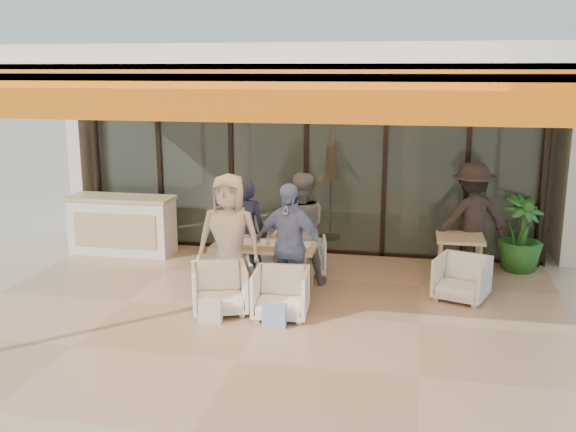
# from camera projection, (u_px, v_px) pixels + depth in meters

# --- Properties ---
(ground) EXTENTS (70.00, 70.00, 0.00)m
(ground) POSITION_uv_depth(u_px,v_px,m) (267.00, 314.00, 8.60)
(ground) COLOR #C6B293
(ground) RESTS_ON ground
(terrace_floor) EXTENTS (8.00, 6.00, 0.01)m
(terrace_floor) POSITION_uv_depth(u_px,v_px,m) (267.00, 313.00, 8.59)
(terrace_floor) COLOR tan
(terrace_floor) RESTS_ON ground
(terrace_structure) EXTENTS (8.00, 6.00, 3.40)m
(terrace_structure) POSITION_uv_depth(u_px,v_px,m) (260.00, 65.00, 7.62)
(terrace_structure) COLOR silver
(terrace_structure) RESTS_ON ground
(glass_storefront) EXTENTS (8.08, 0.10, 3.20)m
(glass_storefront) POSITION_uv_depth(u_px,v_px,m) (306.00, 164.00, 11.10)
(glass_storefront) COLOR #9EADA3
(glass_storefront) RESTS_ON ground
(interior_block) EXTENTS (9.05, 3.62, 3.52)m
(interior_block) POSITION_uv_depth(u_px,v_px,m) (326.00, 118.00, 13.17)
(interior_block) COLOR silver
(interior_block) RESTS_ON ground
(host_counter) EXTENTS (1.85, 0.65, 1.04)m
(host_counter) POSITION_uv_depth(u_px,v_px,m) (122.00, 225.00, 11.28)
(host_counter) COLOR silver
(host_counter) RESTS_ON ground
(dining_table) EXTENTS (1.50, 0.90, 0.93)m
(dining_table) POSITION_uv_depth(u_px,v_px,m) (266.00, 247.00, 9.31)
(dining_table) COLOR tan
(dining_table) RESTS_ON ground
(chair_far_left) EXTENTS (0.75, 0.71, 0.73)m
(chair_far_left) POSITION_uv_depth(u_px,v_px,m) (255.00, 249.00, 10.37)
(chair_far_left) COLOR white
(chair_far_left) RESTS_ON ground
(chair_far_right) EXTENTS (0.74, 0.70, 0.66)m
(chair_far_right) POSITION_uv_depth(u_px,v_px,m) (306.00, 254.00, 10.21)
(chair_far_right) COLOR white
(chair_far_right) RESTS_ON ground
(chair_near_left) EXTENTS (0.91, 0.88, 0.74)m
(chair_near_left) POSITION_uv_depth(u_px,v_px,m) (219.00, 287.00, 8.55)
(chair_near_left) COLOR white
(chair_near_left) RESTS_ON ground
(chair_near_right) EXTENTS (0.75, 0.71, 0.73)m
(chair_near_right) POSITION_uv_depth(u_px,v_px,m) (281.00, 291.00, 8.39)
(chair_near_right) COLOR white
(chair_near_right) RESTS_ON ground
(diner_navy) EXTENTS (0.62, 0.44, 1.59)m
(diner_navy) POSITION_uv_depth(u_px,v_px,m) (246.00, 231.00, 9.79)
(diner_navy) COLOR #181B35
(diner_navy) RESTS_ON ground
(diner_grey) EXTENTS (0.99, 0.87, 1.72)m
(diner_grey) POSITION_uv_depth(u_px,v_px,m) (300.00, 229.00, 9.62)
(diner_grey) COLOR #5F5E63
(diner_grey) RESTS_ON ground
(diner_cream) EXTENTS (0.91, 0.61, 1.82)m
(diner_cream) POSITION_uv_depth(u_px,v_px,m) (229.00, 238.00, 8.91)
(diner_cream) COLOR beige
(diner_cream) RESTS_ON ground
(diner_periwinkle) EXTENTS (1.08, 0.66, 1.72)m
(diner_periwinkle) POSITION_uv_depth(u_px,v_px,m) (288.00, 245.00, 8.76)
(diner_periwinkle) COLOR #6879AE
(diner_periwinkle) RESTS_ON ground
(tote_bag_cream) EXTENTS (0.30, 0.10, 0.34)m
(tote_bag_cream) POSITION_uv_depth(u_px,v_px,m) (210.00, 312.00, 8.21)
(tote_bag_cream) COLOR silver
(tote_bag_cream) RESTS_ON ground
(tote_bag_blue) EXTENTS (0.30, 0.10, 0.34)m
(tote_bag_blue) POSITION_uv_depth(u_px,v_px,m) (274.00, 316.00, 8.05)
(tote_bag_blue) COLOR #99BFD8
(tote_bag_blue) RESTS_ON ground
(side_table) EXTENTS (0.70, 0.70, 0.74)m
(side_table) POSITION_uv_depth(u_px,v_px,m) (460.00, 243.00, 9.68)
(side_table) COLOR tan
(side_table) RESTS_ON ground
(side_chair) EXTENTS (0.86, 0.84, 0.71)m
(side_chair) POSITION_uv_depth(u_px,v_px,m) (462.00, 276.00, 9.03)
(side_chair) COLOR white
(side_chair) RESTS_ON ground
(standing_woman) EXTENTS (1.34, 1.08, 1.81)m
(standing_woman) POSITION_uv_depth(u_px,v_px,m) (471.00, 220.00, 10.04)
(standing_woman) COLOR black
(standing_woman) RESTS_ON ground
(potted_palm) EXTENTS (0.98, 0.98, 1.25)m
(potted_palm) POSITION_uv_depth(u_px,v_px,m) (521.00, 234.00, 10.25)
(potted_palm) COLOR #1E5919
(potted_palm) RESTS_ON ground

